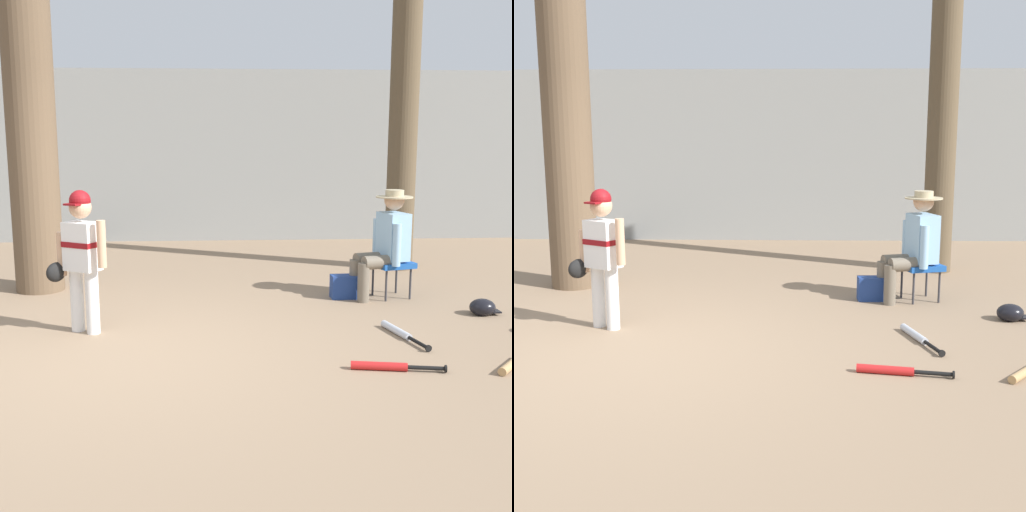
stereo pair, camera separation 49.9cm
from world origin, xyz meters
TOP-DOWN VIEW (x-y plane):
  - ground_plane at (0.00, 0.00)m, footprint 60.00×60.00m
  - concrete_back_wall at (0.00, 6.30)m, footprint 18.00×0.36m
  - tree_near_player at (-1.22, 2.52)m, footprint 0.75×0.75m
  - tree_behind_spectator at (3.33, 3.54)m, footprint 0.61×0.61m
  - young_ballplayer at (-0.38, 0.78)m, footprint 0.61×0.36m
  - folding_stool at (2.79, 1.92)m, footprint 0.49×0.49m
  - seated_spectator at (2.70, 1.89)m, footprint 0.68×0.54m
  - handbag_beside_stool at (2.28, 1.90)m, footprint 0.35×0.19m
  - bat_aluminum_silver at (2.48, 0.49)m, footprint 0.25×0.77m
  - bat_red_barrel at (2.14, -0.38)m, footprint 0.72×0.19m
  - batting_helmet_black at (3.52, 1.13)m, footprint 0.31×0.24m

SIDE VIEW (x-z plane):
  - ground_plane at x=0.00m, z-range 0.00..0.00m
  - bat_aluminum_silver at x=2.48m, z-range 0.00..0.07m
  - bat_red_barrel at x=2.14m, z-range 0.00..0.07m
  - batting_helmet_black at x=3.52m, z-range -0.01..0.16m
  - handbag_beside_stool at x=2.28m, z-range 0.00..0.26m
  - folding_stool at x=2.79m, z-range 0.16..0.57m
  - seated_spectator at x=2.70m, z-range 0.04..1.24m
  - young_ballplayer at x=-0.38m, z-range 0.09..1.40m
  - concrete_back_wall at x=0.00m, z-range 0.00..2.89m
  - tree_behind_spectator at x=3.33m, z-range -0.32..4.09m
  - tree_near_player at x=-1.22m, z-range -0.36..5.72m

